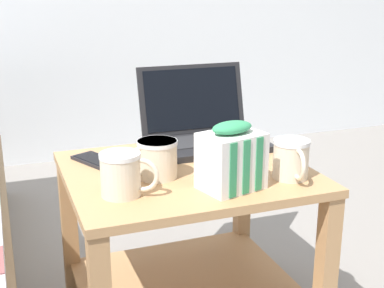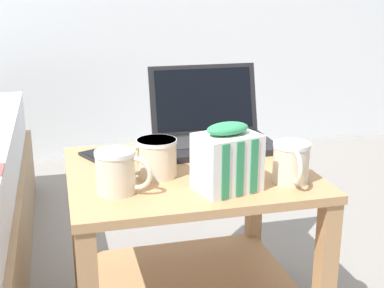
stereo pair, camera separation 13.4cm
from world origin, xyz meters
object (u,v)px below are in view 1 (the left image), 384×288
Objects in this scene: mug_front_left at (156,157)px; cell_phone at (96,160)px; mug_mid_center at (291,157)px; mug_front_right at (122,172)px; laptop at (203,129)px; snack_bag at (231,158)px.

cell_phone is (-0.12, 0.17, -0.05)m from mug_front_left.
mug_mid_center is at bearing -21.44° from mug_front_left.
mug_mid_center is (0.42, -0.04, -0.00)m from mug_front_right.
laptop is 2.11× the size of cell_phone.
laptop is at bearing 44.43° from mug_front_right.
mug_front_left is 0.33m from mug_mid_center.
mug_front_left is at bearing 158.56° from mug_mid_center.
laptop reaches higher than mug_mid_center.
mug_front_right is 0.78× the size of snack_bag.
mug_front_left is (-0.21, -0.23, 0.01)m from laptop.
laptop is 2.40× the size of mug_front_left.
cell_phone is at bearing 131.15° from snack_bag.
mug_mid_center is 0.52m from cell_phone.
snack_bag is (0.25, -0.05, 0.02)m from mug_front_right.
mug_front_right is at bearing -87.24° from cell_phone.
mug_front_right is 0.26m from cell_phone.
snack_bag reaches higher than cell_phone.
mug_mid_center reaches higher than cell_phone.
cell_phone is at bearing 92.76° from mug_front_right.
laptop reaches higher than mug_front_left.
mug_front_right reaches higher than cell_phone.
snack_bag reaches higher than mug_front_left.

